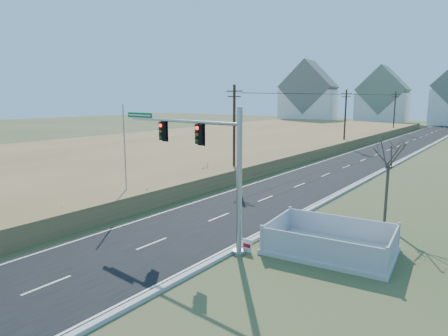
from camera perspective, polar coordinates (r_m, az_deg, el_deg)
ground at (r=23.59m, az=-6.68°, el=-9.42°), size 260.00×260.00×0.00m
road at (r=68.35m, az=23.28°, el=2.71°), size 8.00×180.00×0.06m
curb at (r=67.53m, az=26.70°, el=2.43°), size 0.30×180.00×0.18m
reed_marsh at (r=68.91m, az=1.44°, el=4.11°), size 38.00×110.00×1.30m
utility_pole_near at (r=38.15m, az=1.46°, el=5.34°), size 1.80×0.26×9.00m
utility_pole_mid at (r=65.00m, az=16.92°, el=6.88°), size 1.80×0.26×9.00m
utility_pole_far at (r=93.78m, az=23.17°, el=7.37°), size 1.80×0.26×9.00m
condo_nw at (r=127.79m, az=11.96°, el=9.83°), size 17.69×13.38×19.05m
condo_nnw at (r=128.54m, az=21.70°, el=9.00°), size 14.93×11.17×17.03m
traffic_signal_mast at (r=20.71m, az=-1.83°, el=0.85°), size 9.28×1.14×7.41m
fence_enclosure at (r=21.53m, az=14.92°, el=-10.85°), size 6.64×4.90×1.42m
open_sign at (r=20.84m, az=3.30°, el=-10.99°), size 0.55×0.07×0.68m
flagpole at (r=29.29m, az=-13.90°, el=0.14°), size 0.33×0.33×7.36m
bare_tree at (r=25.89m, az=22.57°, el=2.07°), size 2.15×2.15×5.69m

